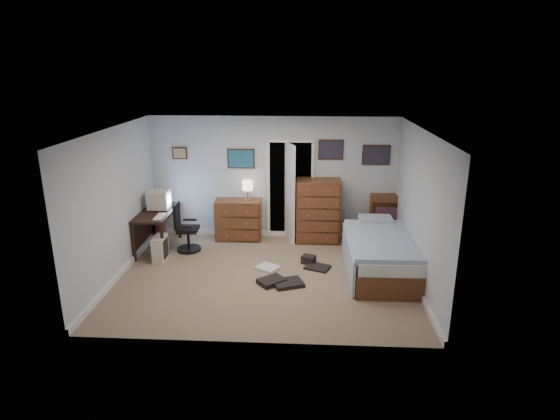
% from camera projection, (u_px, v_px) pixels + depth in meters
% --- Properties ---
extents(floor, '(5.00, 4.00, 0.02)m').
position_uv_depth(floor, '(266.00, 277.00, 8.01)').
color(floor, '#876F5D').
rests_on(floor, ground).
extents(computer_desk, '(0.64, 1.34, 0.77)m').
position_uv_depth(computer_desk, '(152.00, 220.00, 9.04)').
color(computer_desk, black).
rests_on(computer_desk, floor).
extents(crt_monitor, '(0.41, 0.38, 0.37)m').
position_uv_depth(crt_monitor, '(159.00, 200.00, 9.07)').
color(crt_monitor, beige).
rests_on(crt_monitor, computer_desk).
extents(keyboard, '(0.16, 0.41, 0.02)m').
position_uv_depth(keyboard, '(160.00, 217.00, 8.64)').
color(keyboard, beige).
rests_on(keyboard, computer_desk).
extents(pc_tower, '(0.22, 0.43, 0.46)m').
position_uv_depth(pc_tower, '(160.00, 248.00, 8.61)').
color(pc_tower, beige).
rests_on(pc_tower, floor).
extents(office_chair, '(0.48, 0.48, 0.95)m').
position_uv_depth(office_chair, '(185.00, 233.00, 9.01)').
color(office_chair, black).
rests_on(office_chair, floor).
extents(media_stack, '(0.17, 0.17, 0.83)m').
position_uv_depth(media_stack, '(160.00, 220.00, 9.62)').
color(media_stack, maroon).
rests_on(media_stack, floor).
extents(low_dresser, '(0.96, 0.52, 0.83)m').
position_uv_depth(low_dresser, '(239.00, 220.00, 9.62)').
color(low_dresser, brown).
rests_on(low_dresser, floor).
extents(table_lamp, '(0.22, 0.22, 0.41)m').
position_uv_depth(table_lamp, '(247.00, 186.00, 9.39)').
color(table_lamp, gold).
rests_on(table_lamp, low_dresser).
extents(doorway, '(0.96, 1.12, 2.05)m').
position_uv_depth(doorway, '(291.00, 187.00, 9.86)').
color(doorway, black).
rests_on(doorway, floor).
extents(tall_dresser, '(0.89, 0.54, 1.29)m').
position_uv_depth(tall_dresser, '(318.00, 211.00, 9.44)').
color(tall_dresser, brown).
rests_on(tall_dresser, floor).
extents(headboard_bookcase, '(1.09, 0.32, 0.97)m').
position_uv_depth(headboard_bookcase, '(396.00, 217.00, 9.50)').
color(headboard_bookcase, brown).
rests_on(headboard_bookcase, floor).
extents(bed, '(1.22, 2.23, 0.73)m').
position_uv_depth(bed, '(381.00, 253.00, 8.11)').
color(bed, brown).
rests_on(bed, floor).
extents(wall_posters, '(4.38, 0.04, 0.60)m').
position_uv_depth(wall_posters, '(301.00, 154.00, 9.34)').
color(wall_posters, '#331E11').
rests_on(wall_posters, floor).
extents(floor_clutter, '(1.37, 1.28, 0.15)m').
position_uv_depth(floor_clutter, '(288.00, 274.00, 8.01)').
color(floor_clutter, black).
rests_on(floor_clutter, floor).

